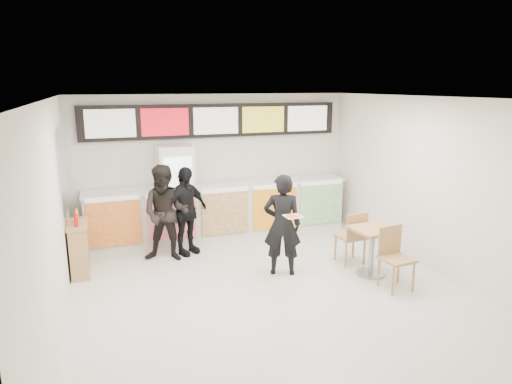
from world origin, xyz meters
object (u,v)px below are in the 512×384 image
service_counter (221,210)px  customer_main (282,225)px  customer_left (166,213)px  condiment_ledge (79,248)px  cafe_table (372,243)px  customer_mid (185,211)px  drinks_fridge (176,194)px

service_counter → customer_main: (0.46, -2.31, 0.30)m
customer_left → condiment_ledge: customer_left is taller
customer_left → cafe_table: (3.18, -1.85, -0.32)m
service_counter → customer_mid: bearing=-138.1°
customer_main → condiment_ledge: customer_main is taller
service_counter → drinks_fridge: 1.03m
service_counter → drinks_fridge: bearing=179.0°
service_counter → customer_left: 1.69m
customer_left → condiment_ledge: 1.58m
customer_left → customer_mid: bearing=48.4°
customer_mid → condiment_ledge: 1.98m
condiment_ledge → service_counter: bearing=22.4°
condiment_ledge → customer_mid: bearing=10.1°
cafe_table → drinks_fridge: bearing=128.9°
service_counter → customer_left: bearing=-142.0°
customer_left → customer_mid: customer_left is taller
drinks_fridge → customer_mid: 0.85m
service_counter → condiment_ledge: (-2.82, -1.16, -0.11)m
customer_main → cafe_table: 1.56m
customer_left → cafe_table: size_ratio=1.04×
cafe_table → condiment_ledge: bearing=154.7°
customer_mid → cafe_table: bearing=-63.6°
customer_main → customer_mid: customer_main is taller
service_counter → customer_mid: 1.26m
drinks_fridge → customer_mid: (0.02, -0.84, -0.15)m
customer_left → service_counter: bearing=59.3°
condiment_ledge → drinks_fridge: bearing=32.0°
customer_mid → condiment_ledge: (-1.91, -0.34, -0.39)m
customer_left → cafe_table: customer_left is taller
drinks_fridge → condiment_ledge: 2.29m
service_counter → customer_main: customer_main is taller
condiment_ledge → customer_left: bearing=5.3°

